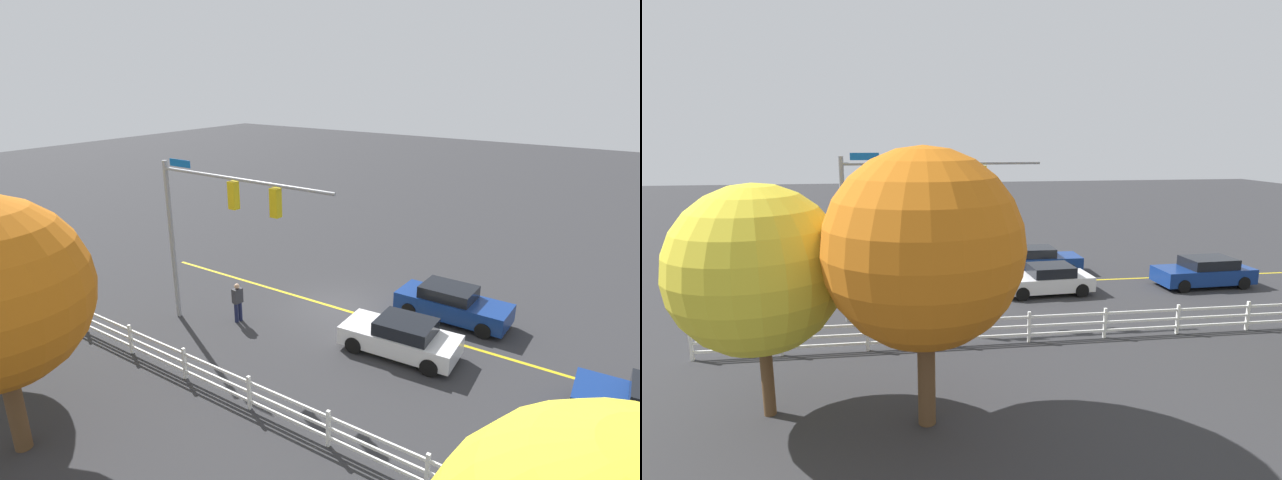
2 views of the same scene
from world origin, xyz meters
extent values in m
plane|color=#2D2D30|center=(0.00, 0.00, 0.00)|extent=(120.00, 120.00, 0.00)
cube|color=gold|center=(-4.00, 0.00, 0.00)|extent=(28.00, 0.16, 0.01)
cylinder|color=gray|center=(5.15, 4.39, 3.31)|extent=(0.20, 0.20, 6.62)
cylinder|color=gray|center=(1.25, 4.39, 6.32)|extent=(7.81, 0.12, 0.12)
cube|color=#0C59B2|center=(4.25, 4.41, 6.60)|extent=(1.10, 0.03, 0.28)
cube|color=gold|center=(1.59, 4.39, 5.72)|extent=(0.32, 0.28, 1.00)
sphere|color=red|center=(1.59, 4.24, 6.04)|extent=(0.17, 0.17, 0.17)
sphere|color=orange|center=(1.59, 4.24, 5.72)|extent=(0.17, 0.17, 0.17)
sphere|color=#148C19|center=(1.59, 4.24, 5.40)|extent=(0.17, 0.17, 0.17)
cube|color=gold|center=(-0.31, 4.39, 5.72)|extent=(0.32, 0.28, 1.00)
sphere|color=red|center=(-0.31, 4.24, 6.04)|extent=(0.17, 0.17, 0.17)
sphere|color=orange|center=(-0.31, 4.24, 5.72)|extent=(0.17, 0.17, 0.17)
sphere|color=#148C19|center=(-0.31, 4.24, 5.40)|extent=(0.17, 0.17, 0.17)
cube|color=silver|center=(-3.91, 1.86, 0.56)|extent=(4.35, 2.05, 0.68)
cube|color=black|center=(-4.12, 1.85, 1.14)|extent=(2.10, 1.75, 0.49)
cylinder|color=black|center=(-2.51, 2.79, 0.32)|extent=(0.65, 0.26, 0.64)
cylinder|color=black|center=(-2.42, 1.09, 0.32)|extent=(0.65, 0.26, 0.64)
cylinder|color=black|center=(-5.40, 2.63, 0.32)|extent=(0.65, 0.26, 0.64)
cylinder|color=black|center=(-5.31, 0.93, 0.32)|extent=(0.65, 0.26, 0.64)
cube|color=navy|center=(-4.56, -1.81, 0.59)|extent=(4.63, 1.83, 0.75)
cube|color=black|center=(-4.33, -1.82, 1.20)|extent=(2.15, 1.62, 0.48)
cylinder|color=black|center=(-6.14, -2.62, 0.32)|extent=(0.64, 0.23, 0.64)
cylinder|color=black|center=(-6.12, -0.97, 0.32)|extent=(0.64, 0.23, 0.64)
cylinder|color=black|center=(-3.01, -2.66, 0.32)|extent=(0.64, 0.23, 0.64)
cylinder|color=black|center=(-2.99, -1.00, 0.32)|extent=(0.64, 0.23, 0.64)
cylinder|color=black|center=(-10.49, 2.67, 0.32)|extent=(0.65, 0.25, 0.64)
cylinder|color=black|center=(-10.42, 0.93, 0.32)|extent=(0.65, 0.25, 0.64)
cylinder|color=#191E3F|center=(2.72, 3.44, 0.42)|extent=(0.16, 0.16, 0.85)
cylinder|color=#191E3F|center=(2.69, 3.25, 0.42)|extent=(0.16, 0.16, 0.85)
cube|color=#333338|center=(2.71, 3.34, 1.16)|extent=(0.33, 0.44, 0.62)
sphere|color=tan|center=(2.71, 3.34, 1.58)|extent=(0.22, 0.22, 0.22)
cube|color=white|center=(-7.33, 7.42, 0.57)|extent=(0.10, 0.10, 1.15)
cube|color=white|center=(-4.44, 7.42, 0.57)|extent=(0.10, 0.10, 1.15)
cube|color=white|center=(-1.56, 7.42, 0.57)|extent=(0.10, 0.10, 1.15)
cube|color=white|center=(1.33, 7.42, 0.57)|extent=(0.10, 0.10, 1.15)
cube|color=white|center=(4.22, 7.42, 0.57)|extent=(0.10, 0.10, 1.15)
cube|color=white|center=(7.11, 7.42, 0.57)|extent=(0.10, 0.10, 1.15)
cube|color=white|center=(10.00, 7.42, 0.57)|extent=(0.10, 0.10, 1.15)
cube|color=white|center=(-3.00, 7.42, 0.95)|extent=(26.00, 0.06, 0.09)
cube|color=white|center=(-3.00, 7.42, 0.60)|extent=(26.00, 0.06, 0.09)
cube|color=white|center=(-3.00, 7.42, 0.28)|extent=(26.00, 0.06, 0.09)
cylinder|color=brown|center=(2.47, 12.21, 1.40)|extent=(0.45, 0.45, 2.81)
camera|label=1|loc=(-10.76, 17.07, 9.88)|focal=28.44mm
camera|label=2|loc=(3.17, 24.05, 7.28)|focal=28.05mm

